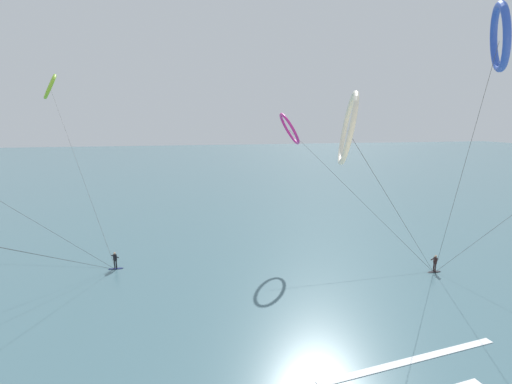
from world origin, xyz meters
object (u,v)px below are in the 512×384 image
object	(u,v)px
surfer_navy	(115,262)
surfer_charcoal	(435,265)
kite_ivory	(348,129)
kite_cobalt	(500,38)
kite_lime	(50,87)
kite_magenta	(290,129)

from	to	relation	value
surfer_navy	surfer_charcoal	size ratio (longest dim) A/B	1.00
surfer_navy	kite_ivory	world-z (taller)	kite_ivory
surfer_navy	kite_cobalt	xyz separation A→B (m)	(25.78, -14.88, 18.23)
kite_lime	kite_ivory	bearing A→B (deg)	14.78
kite_magenta	kite_ivory	bearing A→B (deg)	177.93
surfer_charcoal	kite_cobalt	xyz separation A→B (m)	(-3.86, -8.01, 18.23)
kite_lime	kite_cobalt	size ratio (longest dim) A/B	1.18
surfer_navy	surfer_charcoal	xyz separation A→B (m)	(29.65, -6.88, 0.00)
surfer_charcoal	kite_ivory	size ratio (longest dim) A/B	0.11
kite_cobalt	surfer_charcoal	bearing A→B (deg)	9.39
surfer_navy	kite_lime	distance (m)	31.01
kite_lime	kite_cobalt	distance (m)	52.68
surfer_navy	kite_lime	size ratio (longest dim) A/B	0.07
surfer_navy	kite_magenta	bearing A→B (deg)	58.12
kite_cobalt	kite_magenta	distance (m)	21.54
surfer_charcoal	kite_ivory	bearing A→B (deg)	131.72
kite_lime	kite_magenta	bearing A→B (deg)	37.49
surfer_charcoal	kite_magenta	world-z (taller)	kite_magenta
kite_magenta	kite_ivory	xyz separation A→B (m)	(-2.44, -19.50, 0.46)
kite_cobalt	kite_magenta	xyz separation A→B (m)	(-7.13, 19.48, -5.83)
surfer_navy	kite_cobalt	world-z (taller)	kite_cobalt
kite_ivory	surfer_charcoal	bearing A→B (deg)	141.52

